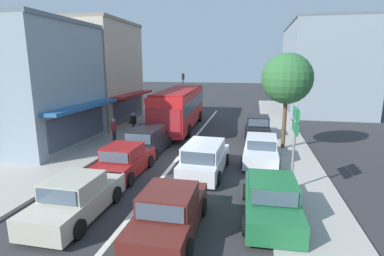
# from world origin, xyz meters

# --- Properties ---
(ground_plane) EXTENTS (140.00, 140.00, 0.00)m
(ground_plane) POSITION_xyz_m (0.00, 0.00, 0.00)
(ground_plane) COLOR #2D2D30
(lane_centre_line) EXTENTS (0.20, 28.00, 0.01)m
(lane_centre_line) POSITION_xyz_m (0.00, 4.00, 0.00)
(lane_centre_line) COLOR silver
(lane_centre_line) RESTS_ON ground
(sidewalk_left) EXTENTS (5.20, 44.00, 0.14)m
(sidewalk_left) POSITION_xyz_m (-6.80, 6.00, 0.07)
(sidewalk_left) COLOR #A39E96
(sidewalk_left) RESTS_ON ground
(kerb_right) EXTENTS (2.80, 44.00, 0.12)m
(kerb_right) POSITION_xyz_m (6.20, 6.00, 0.06)
(kerb_right) COLOR #A39E96
(kerb_right) RESTS_ON ground
(shopfront_corner_near) EXTENTS (8.49, 7.36, 7.81)m
(shopfront_corner_near) POSITION_xyz_m (-10.18, 0.88, 3.90)
(shopfront_corner_near) COLOR #84939E
(shopfront_corner_near) RESTS_ON ground
(shopfront_mid_block) EXTENTS (8.61, 7.28, 8.72)m
(shopfront_mid_block) POSITION_xyz_m (-10.18, 8.37, 4.35)
(shopfront_mid_block) COLOR #B2A38E
(shopfront_mid_block) RESTS_ON ground
(building_right_far) EXTENTS (8.83, 13.74, 9.60)m
(building_right_far) POSITION_xyz_m (11.48, 20.78, 4.79)
(building_right_far) COLOR #84939E
(building_right_far) RESTS_ON ground
(city_bus) EXTENTS (3.12, 10.97, 3.23)m
(city_bus) POSITION_xyz_m (-1.82, 8.03, 1.88)
(city_bus) COLOR red
(city_bus) RESTS_ON ground
(sedan_queue_gap_filler) EXTENTS (1.94, 4.22, 1.47)m
(sedan_queue_gap_filler) POSITION_xyz_m (-1.91, -2.75, 0.66)
(sedan_queue_gap_filler) COLOR maroon
(sedan_queue_gap_filler) RESTS_ON ground
(wagon_adjacent_lane_lead) EXTENTS (2.09, 4.58, 1.58)m
(wagon_adjacent_lane_lead) POSITION_xyz_m (1.86, -1.78, 0.75)
(wagon_adjacent_lane_lead) COLOR silver
(wagon_adjacent_lane_lead) RESTS_ON ground
(sedan_behind_bus_near) EXTENTS (1.91, 4.21, 1.47)m
(sedan_behind_bus_near) POSITION_xyz_m (1.63, -7.17, 0.66)
(sedan_behind_bus_near) COLOR #561E19
(sedan_behind_bus_near) RESTS_ON ground
(wagon_queue_far_back) EXTENTS (1.95, 4.51, 1.58)m
(wagon_queue_far_back) POSITION_xyz_m (-2.01, 0.91, 0.75)
(wagon_queue_far_back) COLOR black
(wagon_queue_far_back) RESTS_ON ground
(sedan_adjacent_lane_trail) EXTENTS (1.92, 4.21, 1.47)m
(sedan_adjacent_lane_trail) POSITION_xyz_m (-1.83, -6.84, 0.66)
(sedan_adjacent_lane_trail) COLOR #B7B29E
(sedan_adjacent_lane_trail) RESTS_ON ground
(parked_sedan_kerb_front) EXTENTS (2.00, 4.25, 1.47)m
(parked_sedan_kerb_front) POSITION_xyz_m (4.79, -5.58, 0.66)
(parked_sedan_kerb_front) COLOR #1E6638
(parked_sedan_kerb_front) RESTS_ON ground
(parked_sedan_kerb_second) EXTENTS (1.98, 4.24, 1.47)m
(parked_sedan_kerb_second) POSITION_xyz_m (4.57, 0.55, 0.66)
(parked_sedan_kerb_second) COLOR silver
(parked_sedan_kerb_second) RESTS_ON ground
(parked_hatchback_kerb_third) EXTENTS (1.88, 3.73, 1.54)m
(parked_hatchback_kerb_third) POSITION_xyz_m (4.44, 6.61, 0.71)
(parked_hatchback_kerb_third) COLOR black
(parked_hatchback_kerb_third) RESTS_ON ground
(traffic_light_downstreet) EXTENTS (0.33, 0.24, 4.20)m
(traffic_light_downstreet) POSITION_xyz_m (-3.78, 17.53, 2.85)
(traffic_light_downstreet) COLOR gray
(traffic_light_downstreet) RESTS_ON ground
(directional_road_sign) EXTENTS (0.10, 1.40, 3.60)m
(directional_road_sign) POSITION_xyz_m (5.75, -3.17, 2.70)
(directional_road_sign) COLOR gray
(directional_road_sign) RESTS_ON ground
(street_tree_right) EXTENTS (3.01, 3.01, 5.89)m
(street_tree_right) POSITION_xyz_m (5.96, 3.26, 4.36)
(street_tree_right) COLOR brown
(street_tree_right) RESTS_ON ground
(pedestrian_with_handbag_near) EXTENTS (0.65, 0.41, 1.63)m
(pedestrian_with_handbag_near) POSITION_xyz_m (-4.43, 4.53, 1.07)
(pedestrian_with_handbag_near) COLOR #4C4742
(pedestrian_with_handbag_near) RESTS_ON sidewalk_left
(pedestrian_browsing_midblock) EXTENTS (0.24, 0.57, 1.63)m
(pedestrian_browsing_midblock) POSITION_xyz_m (-4.74, 2.05, 1.07)
(pedestrian_browsing_midblock) COLOR #333338
(pedestrian_browsing_midblock) RESTS_ON sidewalk_left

